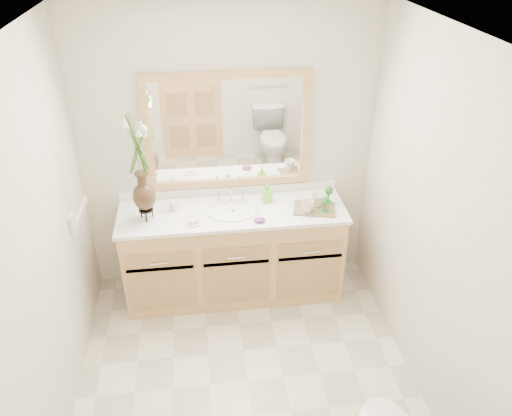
{
  "coord_description": "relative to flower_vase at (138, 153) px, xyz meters",
  "views": [
    {
      "loc": [
        -0.24,
        -2.42,
        2.93
      ],
      "look_at": [
        0.15,
        0.65,
        1.06
      ],
      "focal_mm": 35.0,
      "sensor_mm": 36.0,
      "label": 1
    }
  ],
  "objects": [
    {
      "name": "goblet_front",
      "position": [
        1.41,
        -0.1,
        -0.46
      ],
      "size": [
        0.06,
        0.06,
        0.14
      ],
      "color": "#236B2B",
      "rests_on": "tray"
    },
    {
      "name": "switch_plate",
      "position": [
        -0.51,
        -0.21,
        -0.42
      ],
      "size": [
        0.02,
        0.12,
        0.12
      ],
      "primitive_type": "cube",
      "color": "white",
      "rests_on": "wall_left"
    },
    {
      "name": "tray",
      "position": [
        1.34,
        -0.03,
        -0.56
      ],
      "size": [
        0.37,
        0.29,
        0.02
      ],
      "primitive_type": "cube",
      "rotation": [
        0.0,
        0.0,
        -0.23
      ],
      "color": "brown",
      "rests_on": "counter"
    },
    {
      "name": "mug_left",
      "position": [
        1.27,
        -0.08,
        -0.5
      ],
      "size": [
        0.12,
        0.11,
        0.1
      ],
      "primitive_type": "imported",
      "rotation": [
        0.0,
        0.0,
        -0.16
      ],
      "color": "beige",
      "rests_on": "tray"
    },
    {
      "name": "goblet_back",
      "position": [
        1.47,
        0.04,
        -0.45
      ],
      "size": [
        0.07,
        0.07,
        0.15
      ],
      "color": "#236B2B",
      "rests_on": "tray"
    },
    {
      "name": "vanity",
      "position": [
        0.68,
        0.04,
        -1.0
      ],
      "size": [
        1.8,
        0.55,
        0.8
      ],
      "color": "tan",
      "rests_on": "floor"
    },
    {
      "name": "mirror",
      "position": [
        0.68,
        0.3,
        0.01
      ],
      "size": [
        1.32,
        0.04,
        0.97
      ],
      "color": "white",
      "rests_on": "wall_back"
    },
    {
      "name": "ceiling",
      "position": [
        0.68,
        -0.98,
        1.0
      ],
      "size": [
        2.4,
        2.6,
        0.02
      ],
      "primitive_type": "cube",
      "color": "white",
      "rests_on": "wall_back"
    },
    {
      "name": "counter",
      "position": [
        0.68,
        0.04,
        -0.58
      ],
      "size": [
        1.84,
        0.57,
        0.03
      ],
      "primitive_type": "cube",
      "color": "white",
      "rests_on": "vanity"
    },
    {
      "name": "wall_left",
      "position": [
        -0.52,
        -0.98,
        -0.2
      ],
      "size": [
        0.02,
        2.6,
        2.4
      ],
      "primitive_type": "cube",
      "color": "white",
      "rests_on": "floor"
    },
    {
      "name": "wall_right",
      "position": [
        1.88,
        -0.98,
        -0.2
      ],
      "size": [
        0.02,
        2.6,
        2.4
      ],
      "primitive_type": "cube",
      "color": "white",
      "rests_on": "floor"
    },
    {
      "name": "mug_right",
      "position": [
        1.36,
        0.0,
        -0.5
      ],
      "size": [
        0.13,
        0.13,
        0.11
      ],
      "primitive_type": "imported",
      "rotation": [
        0.0,
        0.0,
        0.23
      ],
      "color": "beige",
      "rests_on": "tray"
    },
    {
      "name": "wall_back",
      "position": [
        0.68,
        0.32,
        -0.2
      ],
      "size": [
        2.4,
        0.02,
        2.4
      ],
      "primitive_type": "cube",
      "color": "white",
      "rests_on": "floor"
    },
    {
      "name": "tumbler",
      "position": [
        0.21,
        0.11,
        -0.53
      ],
      "size": [
        0.06,
        0.06,
        0.08
      ],
      "primitive_type": "cylinder",
      "color": "beige",
      "rests_on": "counter"
    },
    {
      "name": "floor",
      "position": [
        0.68,
        -0.98,
        -1.4
      ],
      "size": [
        2.6,
        2.6,
        0.0
      ],
      "primitive_type": "plane",
      "color": "beige",
      "rests_on": "ground"
    },
    {
      "name": "soap_bottle",
      "position": [
        0.97,
        0.15,
        -0.5
      ],
      "size": [
        0.08,
        0.08,
        0.15
      ],
      "primitive_type": "imported",
      "rotation": [
        0.0,
        0.0,
        0.24
      ],
      "color": "#78D933",
      "rests_on": "counter"
    },
    {
      "name": "soap_dish",
      "position": [
        0.37,
        -0.13,
        -0.56
      ],
      "size": [
        0.11,
        0.11,
        0.03
      ],
      "color": "beige",
      "rests_on": "counter"
    },
    {
      "name": "sink",
      "position": [
        0.68,
        0.02,
        -0.62
      ],
      "size": [
        0.38,
        0.34,
        0.23
      ],
      "color": "white",
      "rests_on": "counter"
    },
    {
      "name": "flower_vase",
      "position": [
        0.0,
        0.0,
        0.0
      ],
      "size": [
        0.2,
        0.2,
        0.84
      ],
      "rotation": [
        0.0,
        0.0,
        -0.42
      ],
      "color": "black",
      "rests_on": "counter"
    },
    {
      "name": "purple_dish",
      "position": [
        0.88,
        -0.16,
        -0.55
      ],
      "size": [
        0.11,
        0.1,
        0.03
      ],
      "primitive_type": "ellipsoid",
      "rotation": [
        0.0,
        0.0,
        0.39
      ],
      "color": "#662672",
      "rests_on": "counter"
    }
  ]
}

